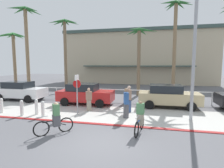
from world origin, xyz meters
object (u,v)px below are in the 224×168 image
object	(u,v)px
palm_tree_2	(65,38)
pedestrian_2	(126,104)
streetlight_curb	(196,44)
pedestrian_0	(129,100)
car_tan_2	(168,96)
cyclist_black_0	(55,119)
palm_tree_3	(139,46)
bollard_1	(43,109)
car_white_0	(20,91)
bollard_0	(36,107)
palm_tree_4	(175,25)
car_red_1	(85,94)
bollard_3	(1,105)
stop_sign_bike_lane	(77,89)
palm_tree_0	(13,46)
cyclist_blue_1	(140,118)
pedestrian_1	(89,100)
palm_tree_1	(26,30)
bollard_2	(22,108)

from	to	relation	value
palm_tree_2	pedestrian_2	xyz separation A→B (m)	(8.42, -8.97, -5.45)
streetlight_curb	pedestrian_2	bearing A→B (deg)	-176.95
pedestrian_0	car_tan_2	bearing A→B (deg)	36.43
cyclist_black_0	palm_tree_3	bearing A→B (deg)	74.47
bollard_1	car_white_0	world-z (taller)	car_white_0
bollard_0	car_white_0	world-z (taller)	car_white_0
palm_tree_2	cyclist_black_0	xyz separation A→B (m)	(5.54, -12.02, -5.60)
palm_tree_4	car_tan_2	size ratio (longest dim) A/B	2.20
palm_tree_3	car_red_1	size ratio (longest dim) A/B	1.57
palm_tree_4	bollard_3	bearing A→B (deg)	-140.66
stop_sign_bike_lane	palm_tree_0	world-z (taller)	palm_tree_0
streetlight_curb	cyclist_blue_1	bearing A→B (deg)	-141.17
bollard_1	palm_tree_0	distance (m)	13.87
streetlight_curb	palm_tree_4	bearing A→B (deg)	89.65
palm_tree_3	pedestrian_1	bearing A→B (deg)	-112.95
streetlight_curb	palm_tree_3	xyz separation A→B (m)	(-3.51, 7.87, 0.80)
bollard_1	pedestrian_2	bearing A→B (deg)	9.50
bollard_1	cyclist_blue_1	size ratio (longest dim) A/B	0.55
palm_tree_4	pedestrian_1	xyz separation A→B (m)	(-6.51, -8.13, -6.47)
bollard_0	pedestrian_0	distance (m)	6.01
palm_tree_1	palm_tree_3	distance (m)	12.04
palm_tree_0	car_white_0	world-z (taller)	palm_tree_0
bollard_2	streetlight_curb	world-z (taller)	streetlight_curb
car_white_0	pedestrian_2	distance (m)	10.57
palm_tree_1	palm_tree_4	distance (m)	15.61
palm_tree_1	stop_sign_bike_lane	bearing A→B (deg)	-37.07
streetlight_curb	cyclist_blue_1	size ratio (longest dim) A/B	4.16
palm_tree_0	car_tan_2	bearing A→B (deg)	-14.95
palm_tree_0	car_tan_2	distance (m)	18.44
car_white_0	car_red_1	size ratio (longest dim) A/B	1.00
palm_tree_4	pedestrian_2	size ratio (longest dim) A/B	5.35
bollard_1	palm_tree_1	bearing A→B (deg)	131.95
bollard_2	streetlight_curb	bearing A→B (deg)	6.41
car_red_1	cyclist_black_0	bearing A→B (deg)	-82.16
bollard_3	car_tan_2	size ratio (longest dim) A/B	0.23
bollard_1	pedestrian_1	world-z (taller)	pedestrian_1
stop_sign_bike_lane	bollard_3	size ratio (longest dim) A/B	2.56
car_red_1	cyclist_blue_1	world-z (taller)	car_red_1
car_red_1	bollard_1	bearing A→B (deg)	-109.15
car_tan_2	pedestrian_1	bearing A→B (deg)	-157.78
bollard_2	cyclist_black_0	distance (m)	4.12
bollard_2	car_red_1	bearing A→B (deg)	54.95
palm_tree_4	pedestrian_1	size ratio (longest dim) A/B	6.04
palm_tree_2	pedestrian_1	size ratio (longest dim) A/B	5.26
car_white_0	cyclist_blue_1	size ratio (longest dim) A/B	2.44
stop_sign_bike_lane	cyclist_black_0	xyz separation A→B (m)	(0.29, -3.17, -0.98)
palm_tree_3	palm_tree_4	bearing A→B (deg)	18.23
bollard_3	cyclist_blue_1	distance (m)	9.29
bollard_2	car_white_0	distance (m)	5.59
palm_tree_2	cyclist_blue_1	distance (m)	15.49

